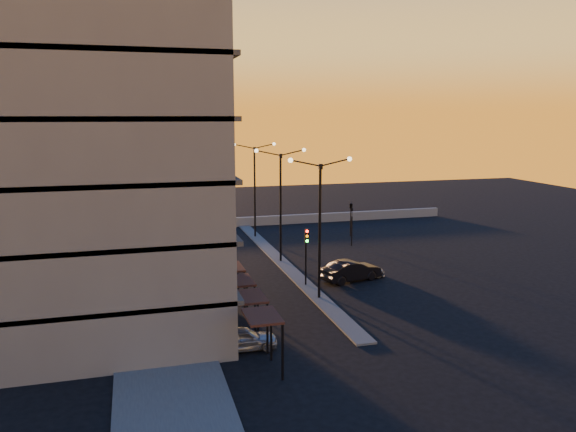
# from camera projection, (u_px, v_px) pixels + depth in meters

# --- Properties ---
(ground) EXTENTS (120.00, 120.00, 0.00)m
(ground) POSITION_uv_depth(u_px,v_px,m) (319.00, 299.00, 37.65)
(ground) COLOR black
(ground) RESTS_ON ground
(sidewalk_west) EXTENTS (5.00, 40.00, 0.12)m
(sidewalk_west) POSITION_uv_depth(u_px,v_px,m) (156.00, 293.00, 38.64)
(sidewalk_west) COLOR #50514E
(sidewalk_west) RESTS_ON ground
(median) EXTENTS (1.20, 36.00, 0.12)m
(median) POSITION_uv_depth(u_px,v_px,m) (281.00, 261.00, 47.12)
(median) COLOR #50514E
(median) RESTS_ON ground
(parapet) EXTENTS (44.00, 0.50, 1.00)m
(parapet) POSITION_uv_depth(u_px,v_px,m) (261.00, 221.00, 62.73)
(parapet) COLOR gray
(parapet) RESTS_ON ground
(building) EXTENTS (14.35, 17.08, 25.00)m
(building) POSITION_uv_depth(u_px,v_px,m) (87.00, 120.00, 31.85)
(building) COLOR slate
(building) RESTS_ON ground
(streetlamp_near) EXTENTS (4.32, 0.32, 9.51)m
(streetlamp_near) POSITION_uv_depth(u_px,v_px,m) (320.00, 217.00, 36.66)
(streetlamp_near) COLOR black
(streetlamp_near) RESTS_ON ground
(streetlamp_mid) EXTENTS (4.32, 0.32, 9.51)m
(streetlamp_mid) POSITION_uv_depth(u_px,v_px,m) (281.00, 196.00, 46.14)
(streetlamp_mid) COLOR black
(streetlamp_mid) RESTS_ON ground
(streetlamp_far) EXTENTS (4.32, 0.32, 9.51)m
(streetlamp_far) POSITION_uv_depth(u_px,v_px,m) (255.00, 182.00, 55.61)
(streetlamp_far) COLOR black
(streetlamp_far) RESTS_ON ground
(traffic_light_main) EXTENTS (0.28, 0.44, 4.25)m
(traffic_light_main) POSITION_uv_depth(u_px,v_px,m) (306.00, 248.00, 39.86)
(traffic_light_main) COLOR black
(traffic_light_main) RESTS_ON ground
(signal_east_a) EXTENTS (0.13, 0.16, 3.60)m
(signal_east_a) POSITION_uv_depth(u_px,v_px,m) (352.00, 226.00, 52.70)
(signal_east_a) COLOR black
(signal_east_a) RESTS_ON ground
(signal_east_b) EXTENTS (0.42, 1.99, 3.60)m
(signal_east_b) POSITION_uv_depth(u_px,v_px,m) (351.00, 206.00, 56.68)
(signal_east_b) COLOR black
(signal_east_b) RESTS_ON ground
(car_hatchback) EXTENTS (3.62, 1.56, 1.22)m
(car_hatchback) POSITION_uv_depth(u_px,v_px,m) (243.00, 338.00, 29.45)
(car_hatchback) COLOR #B6B8BE
(car_hatchback) RESTS_ON ground
(car_sedan) EXTENTS (4.91, 2.74, 1.53)m
(car_sedan) POSITION_uv_depth(u_px,v_px,m) (351.00, 271.00, 41.70)
(car_sedan) COLOR black
(car_sedan) RESTS_ON ground
(car_wagon) EXTENTS (4.27, 2.18, 1.19)m
(car_wagon) POSITION_uv_depth(u_px,v_px,m) (359.00, 270.00, 42.40)
(car_wagon) COLOR #979A9E
(car_wagon) RESTS_ON ground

